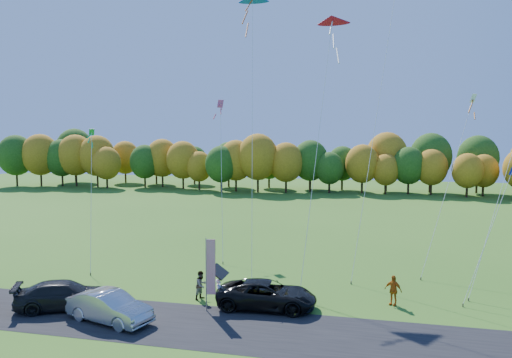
% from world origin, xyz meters
% --- Properties ---
extents(ground, '(160.00, 160.00, 0.00)m').
position_xyz_m(ground, '(0.00, 0.00, 0.00)').
color(ground, '#2F5F19').
extents(asphalt_strip, '(90.00, 6.00, 0.01)m').
position_xyz_m(asphalt_strip, '(0.00, -4.00, 0.01)').
color(asphalt_strip, black).
rests_on(asphalt_strip, ground).
extents(tree_line, '(116.00, 12.00, 10.00)m').
position_xyz_m(tree_line, '(0.00, 55.00, 0.00)').
color(tree_line, '#1E4711').
rests_on(tree_line, ground).
extents(black_suv, '(5.97, 2.95, 1.63)m').
position_xyz_m(black_suv, '(2.19, -0.57, 0.81)').
color(black_suv, black).
rests_on(black_suv, ground).
extents(silver_sedan, '(5.35, 3.09, 1.67)m').
position_xyz_m(silver_sedan, '(-5.74, -4.62, 0.83)').
color(silver_sedan, '#ACACB1').
rests_on(silver_sedan, ground).
extents(dark_truck_a, '(6.03, 4.53, 1.63)m').
position_xyz_m(dark_truck_a, '(-9.39, -3.33, 0.81)').
color(dark_truck_a, black).
rests_on(dark_truck_a, ground).
extents(person_tailgate_a, '(0.42, 0.61, 1.61)m').
position_xyz_m(person_tailgate_a, '(-0.69, -0.77, 0.81)').
color(person_tailgate_a, white).
rests_on(person_tailgate_a, ground).
extents(person_tailgate_b, '(0.96, 1.06, 1.77)m').
position_xyz_m(person_tailgate_b, '(-2.10, 0.05, 0.89)').
color(person_tailgate_b, gray).
rests_on(person_tailgate_b, ground).
extents(person_east, '(1.15, 0.85, 1.82)m').
position_xyz_m(person_east, '(9.46, 1.67, 0.91)').
color(person_east, '#C05C12').
rests_on(person_east, ground).
extents(feather_flag, '(0.57, 0.16, 4.33)m').
position_xyz_m(feather_flag, '(-0.93, -1.76, 2.65)').
color(feather_flag, '#999999').
rests_on(feather_flag, ground).
extents(kite_delta_blue, '(3.91, 11.83, 23.40)m').
position_xyz_m(kite_delta_blue, '(-1.10, 9.36, 11.40)').
color(kite_delta_blue, '#4C3F33').
rests_on(kite_delta_blue, ground).
extents(kite_parafoil_orange, '(6.11, 11.37, 32.36)m').
position_xyz_m(kite_parafoil_orange, '(8.89, 10.59, 15.99)').
color(kite_parafoil_orange, '#4C3F33').
rests_on(kite_parafoil_orange, ground).
extents(kite_delta_red, '(2.49, 9.17, 19.95)m').
position_xyz_m(kite_delta_red, '(4.49, 5.54, 10.16)').
color(kite_delta_red, '#4C3F33').
rests_on(kite_delta_red, ground).
extents(kite_parafoil_rainbow, '(7.17, 7.34, 17.64)m').
position_xyz_m(kite_parafoil_rainbow, '(16.88, 6.86, 8.69)').
color(kite_parafoil_rainbow, '#4C3F33').
rests_on(kite_parafoil_rainbow, ground).
extents(kite_diamond_green, '(3.10, 5.53, 10.86)m').
position_xyz_m(kite_diamond_green, '(-12.97, 5.62, 5.28)').
color(kite_diamond_green, '#4C3F33').
rests_on(kite_diamond_green, ground).
extents(kite_diamond_white, '(4.73, 7.11, 13.66)m').
position_xyz_m(kite_diamond_white, '(13.64, 10.58, 6.60)').
color(kite_diamond_white, '#4C3F33').
rests_on(kite_diamond_white, ground).
extents(kite_diamond_pink, '(3.35, 8.97, 13.69)m').
position_xyz_m(kite_diamond_pink, '(-4.55, 12.40, 6.59)').
color(kite_diamond_pink, '#4C3F33').
rests_on(kite_diamond_pink, ground).
extents(kite_diamond_blue_low, '(3.56, 3.46, 8.47)m').
position_xyz_m(kite_diamond_blue_low, '(15.06, 3.76, 4.05)').
color(kite_diamond_blue_low, '#4C3F33').
rests_on(kite_diamond_blue_low, ground).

